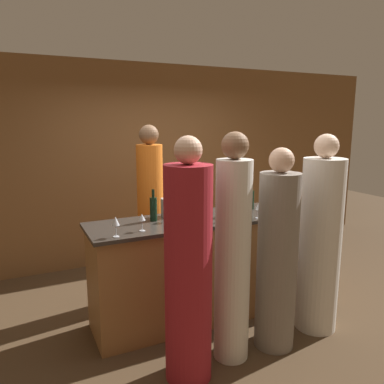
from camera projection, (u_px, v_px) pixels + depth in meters
ground_plane at (210, 312)px, 3.99m from camera, size 14.00×14.00×0.00m
back_wall at (149, 163)px, 5.41m from camera, size 8.00×0.06×2.80m
bar_counter at (211, 265)px, 3.89m from camera, size 2.50×0.67×1.06m
bartender at (151, 217)px, 4.21m from camera, size 0.29×0.29×1.97m
guest_0 at (188, 271)px, 2.84m from camera, size 0.37×0.37×1.91m
guest_1 at (320, 242)px, 3.56m from camera, size 0.39×0.39×1.90m
guest_2 at (277, 258)px, 3.27m from camera, size 0.35×0.35×1.80m
guest_3 at (233, 255)px, 3.09m from camera, size 0.30×0.30×1.93m
wine_bottle_0 at (221, 206)px, 3.73m from camera, size 0.07×0.07×0.29m
wine_bottle_1 at (251, 199)px, 4.10m from camera, size 0.08×0.08×0.29m
wine_bottle_2 at (153, 208)px, 3.61m from camera, size 0.07×0.07×0.31m
ice_bucket at (168, 207)px, 3.78m from camera, size 0.15×0.15×0.19m
wine_glass_0 at (298, 197)px, 4.11m from camera, size 0.06×0.06×0.17m
wine_glass_1 at (228, 208)px, 3.59m from camera, size 0.06×0.06×0.18m
wine_glass_2 at (170, 208)px, 3.58m from camera, size 0.08×0.08×0.16m
wine_glass_3 at (116, 222)px, 3.11m from camera, size 0.07×0.07×0.18m
wine_glass_4 at (258, 207)px, 3.70m from camera, size 0.06×0.06×0.16m
wine_glass_5 at (185, 214)px, 3.40m from camera, size 0.08×0.08×0.16m
wine_glass_6 at (142, 218)px, 3.28m from camera, size 0.06×0.06×0.16m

